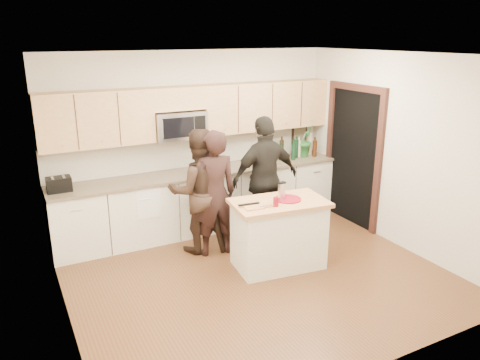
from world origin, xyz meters
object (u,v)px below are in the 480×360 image
woman_left (214,194)px  woman_right (265,178)px  toaster (59,184)px  woman_center (199,191)px  island (279,234)px

woman_left → woman_right: bearing=-162.8°
toaster → woman_right: (2.74, -0.68, -0.12)m
woman_left → woman_center: size_ratio=1.01×
toaster → woman_right: woman_right is taller
woman_center → woman_right: bearing=-168.8°
island → woman_right: woman_right is taller
island → woman_left: 1.01m
woman_center → woman_left: bearing=137.1°
toaster → woman_center: size_ratio=0.18×
toaster → woman_left: bearing=-24.8°
island → toaster: (-2.42, 1.57, 0.58)m
woman_left → toaster: bearing=-18.6°
island → woman_right: size_ratio=0.70×
island → toaster: 2.95m
island → toaster: bearing=153.7°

